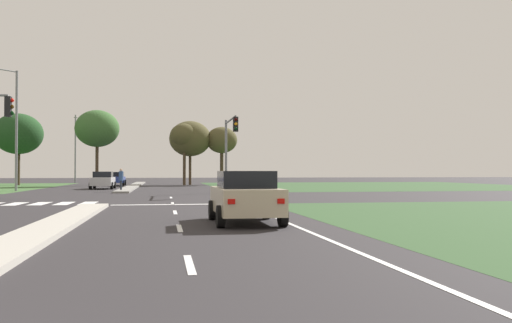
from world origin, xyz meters
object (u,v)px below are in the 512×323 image
Objects in this scene: treeline_third at (97,129)px; treeline_fourth at (184,136)px; street_lamp_third at (14,124)px; street_lamp_fourth at (75,145)px; treeline_second at (18,134)px; car_silver_second at (103,180)px; car_beige_near at (245,197)px; pedestrian_at_median at (121,177)px; treeline_fifth at (190,139)px; car_blue_fourth at (116,179)px; treeline_sixth at (222,141)px; traffic_signal_far_right at (230,140)px.

treeline_fourth is (9.56, 1.19, -0.63)m from treeline_third.
street_lamp_third reaches higher than street_lamp_fourth.
street_lamp_fourth is 1.12× the size of treeline_second.
treeline_second reaches higher than car_silver_second.
street_lamp_third is (-14.40, 29.91, 4.62)m from car_beige_near.
treeline_fifth reaches higher than pedestrian_at_median.
street_lamp_fourth is (-6.38, 25.85, 4.32)m from car_silver_second.
car_beige_near is 46.94m from car_blue_fourth.
treeline_second reaches higher than car_blue_fourth.
street_lamp_fourth reaches higher than treeline_third.
car_blue_fourth is 0.50× the size of treeline_third.
treeline_sixth reaches higher than car_silver_second.
pedestrian_at_median is at bearing -75.49° from street_lamp_fourth.
treeline_fourth reaches higher than treeline_sixth.
treeline_fifth reaches higher than treeline_fourth.
traffic_signal_far_right is 0.70× the size of treeline_third.
treeline_fifth is (-1.50, 26.25, 1.60)m from traffic_signal_far_right.
street_lamp_third is at bearing -107.03° from treeline_third.
treeline_second reaches higher than traffic_signal_far_right.
car_silver_second is 0.79× the size of traffic_signal_far_right.
traffic_signal_far_right is at bearing -53.16° from treeline_second.
treeline_fifth is at bearing 12.18° from treeline_third.
treeline_third is at bearing -23.00° from treeline_second.
pedestrian_at_median is at bearing -16.66° from street_lamp_third.
treeline_third reaches higher than traffic_signal_far_right.
pedestrian_at_median reaches higher than car_beige_near.
car_beige_near is 2.49× the size of pedestrian_at_median.
pedestrian_at_median is 19.03m from treeline_third.
street_lamp_fourth is at bearing 139.50° from treeline_fifth.
treeline_fourth reaches higher than traffic_signal_far_right.
car_silver_second is at bearing -133.10° from treeline_sixth.
street_lamp_fourth is at bearing 135.89° from treeline_fourth.
traffic_signal_far_right is 0.85× the size of treeline_sixth.
pedestrian_at_median is at bearing -116.74° from treeline_sixth.
street_lamp_fourth is 1.11× the size of treeline_third.
treeline_third is at bearing -171.76° from treeline_sixth.
treeline_fifth is (14.84, -12.67, 0.27)m from street_lamp_fourth.
treeline_fifth is (8.46, 13.18, 4.59)m from car_silver_second.
traffic_signal_far_right is 0.82× the size of treeline_fourth.
street_lamp_third is 1.43× the size of treeline_sixth.
traffic_signal_far_right is 25.38m from treeline_fourth.
treeline_fifth is (6.35, 20.12, 4.24)m from pedestrian_at_median.
car_beige_near is at bearing -77.88° from treeline_third.
treeline_third is (4.57, -14.89, 1.15)m from street_lamp_fourth.
treeline_second is 18.91m from treeline_fourth.
treeline_third is at bearing -72.92° from street_lamp_fourth.
car_beige_near is 0.56× the size of treeline_fifth.
pedestrian_at_median is at bearing 106.91° from car_silver_second.
pedestrian_at_median is 21.52m from treeline_fifth.
street_lamp_fourth reaches higher than treeline_fourth.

